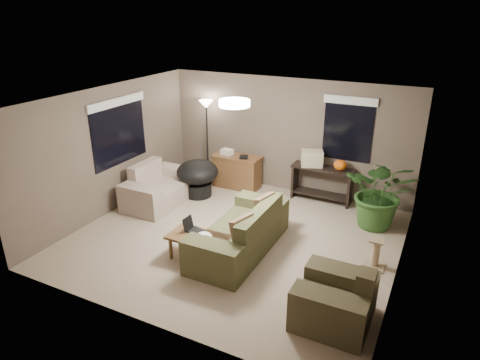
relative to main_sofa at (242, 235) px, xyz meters
The scene contains 20 objects.
room_shell 1.05m from the main_sofa, 132.74° to the left, with size 5.50×5.50×5.50m.
main_sofa is the anchor object (origin of this frame).
throw_pillows 0.44m from the main_sofa, ahead, with size 0.35×1.40×0.47m.
loveseat 2.60m from the main_sofa, 158.88° to the left, with size 0.90×1.60×0.85m.
armchair 2.13m from the main_sofa, 28.72° to the right, with size 0.95×1.00×0.85m.
coffee_table 0.75m from the main_sofa, 132.74° to the right, with size 1.00×0.55×0.42m.
laptop 0.84m from the main_sofa, 146.31° to the right, with size 0.39×0.32×0.24m.
plastic_bag 0.80m from the main_sofa, 113.83° to the right, with size 0.27×0.25×0.19m, color white.
desk 2.77m from the main_sofa, 118.73° to the left, with size 1.10×0.50×0.75m.
desk_papers 2.88m from the main_sofa, 121.60° to the left, with size 0.71×0.30×0.12m.
console_table 2.65m from the main_sofa, 76.46° to the left, with size 1.30×0.40×0.75m.
pumpkin 2.80m from the main_sofa, 69.34° to the left, with size 0.26×0.26×0.22m, color orange.
cardboard_box 2.67m from the main_sofa, 81.83° to the left, with size 0.44×0.33×0.33m, color beige.
papasan_chair 2.48m from the main_sofa, 139.15° to the left, with size 0.98×0.98×0.80m.
floor_lamp 3.57m from the main_sofa, 130.36° to the left, with size 0.32×0.32×1.91m.
ceiling_fixture 2.19m from the main_sofa, 132.74° to the left, with size 0.50×0.50×0.10m, color white.
houseplant 2.71m from the main_sofa, 45.02° to the left, with size 1.25×1.39×1.09m, color #2D5923.
cat_scratching_post 2.17m from the main_sofa, 13.04° to the left, with size 0.32×0.32×0.50m.
window_left 3.43m from the main_sofa, 168.40° to the left, with size 0.05×1.56×1.33m.
window_back 3.33m from the main_sofa, 70.26° to the left, with size 1.06×0.05×1.33m.
Camera 1 is at (3.08, -5.98, 3.87)m, focal length 32.00 mm.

